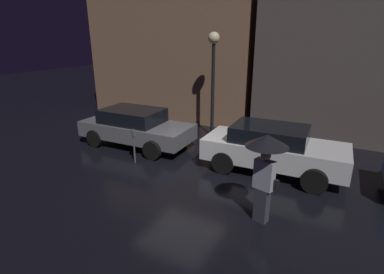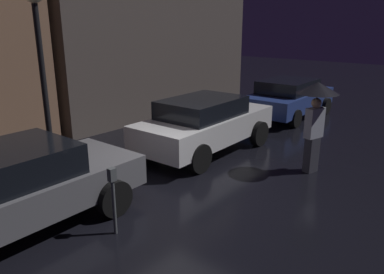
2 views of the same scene
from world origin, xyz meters
TOP-DOWN VIEW (x-y plane):
  - ground_plane at (0.00, 0.00)m, footprint 60.00×60.00m
  - building_facade_left at (-4.12, 6.50)m, footprint 8.90×3.00m
  - building_facade_right at (5.22, 6.50)m, footprint 9.05×3.00m
  - parked_car_grey at (-2.78, 1.29)m, footprint 4.47×2.06m
  - parked_car_white at (2.58, 1.39)m, footprint 4.45×1.98m
  - pedestrian_with_umbrella at (3.05, -1.47)m, footprint 0.96×0.96m
  - parking_meter at (-1.75, -0.13)m, footprint 0.12×0.10m
  - street_lamp_near at (-0.64, 3.84)m, footprint 0.46×0.46m

SIDE VIEW (x-z plane):
  - ground_plane at x=0.00m, z-range 0.00..0.00m
  - parking_meter at x=-1.75m, z-range 0.15..1.33m
  - parked_car_grey at x=-2.78m, z-range 0.04..1.50m
  - parked_car_white at x=2.58m, z-range 0.05..1.56m
  - pedestrian_with_umbrella at x=3.05m, z-range 0.54..2.69m
  - street_lamp_near at x=-0.64m, z-range 1.00..5.31m
  - building_facade_left at x=-4.12m, z-range 0.00..6.63m
  - building_facade_right at x=5.22m, z-range 0.00..6.91m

